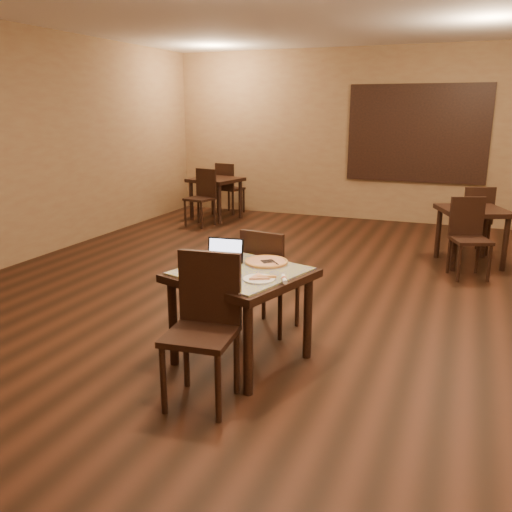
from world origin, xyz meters
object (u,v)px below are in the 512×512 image
at_px(chair_main_far, 267,275).
at_px(other_table_a_chair_near, 469,233).
at_px(other_table_a, 472,218).
at_px(other_table_b, 216,185).
at_px(pizza_pan, 266,263).
at_px(other_table_a_chair_far, 475,216).
at_px(tiled_table, 241,283).
at_px(chair_main_near, 205,319).
at_px(laptop, 223,258).
at_px(other_table_b_chair_near, 203,194).
at_px(other_table_b_chair_far, 228,185).

relative_size(chair_main_far, other_table_a_chair_near, 1.01).
height_order(other_table_a, other_table_b, other_table_b).
height_order(pizza_pan, other_table_a_chair_far, other_table_a_chair_far).
xyz_separation_m(tiled_table, chair_main_near, (-0.01, -0.61, -0.08)).
height_order(laptop, other_table_a_chair_near, laptop).
bearing_deg(other_table_b_chair_near, tiled_table, -47.82).
xyz_separation_m(other_table_a_chair_near, other_table_b_chair_near, (-4.31, 1.46, 0.01)).
distance_m(other_table_a_chair_near, other_table_a_chair_far, 1.12).
bearing_deg(chair_main_near, other_table_b_chair_near, 111.39).
height_order(other_table_a, other_table_a_chair_near, other_table_a_chair_near).
relative_size(other_table_a_chair_far, other_table_b_chair_near, 0.98).
xyz_separation_m(pizza_pan, other_table_a_chair_near, (1.50, 2.89, -0.23)).
height_order(chair_main_near, other_table_b_chair_far, chair_main_near).
bearing_deg(other_table_b_chair_far, other_table_a, 166.90).
distance_m(laptop, other_table_a_chair_near, 3.55).
relative_size(other_table_a, other_table_a_chair_far, 1.07).
distance_m(other_table_a_chair_far, other_table_b, 4.49).
relative_size(chair_main_far, other_table_a, 0.94).
bearing_deg(other_table_a_chair_far, other_table_b, -33.51).
relative_size(laptop, pizza_pan, 0.92).
xyz_separation_m(laptop, other_table_a_chair_far, (1.89, 4.15, -0.28)).
height_order(laptop, other_table_a_chair_far, laptop).
distance_m(chair_main_near, other_table_b, 6.36).
height_order(other_table_a_chair_far, other_table_b_chair_near, other_table_b_chair_near).
relative_size(laptop, other_table_a_chair_far, 0.34).
height_order(chair_main_near, laptop, chair_main_near).
distance_m(other_table_a_chair_far, other_table_b_chair_near, 4.39).
relative_size(tiled_table, other_table_b, 1.22).
relative_size(chair_main_far, laptop, 3.00).
bearing_deg(pizza_pan, other_table_b_chair_near, 122.84).
bearing_deg(chair_main_near, chair_main_far, 84.22).
bearing_deg(other_table_b_chair_near, pizza_pan, -45.33).
relative_size(other_table_b, other_table_b_chair_near, 0.98).
bearing_deg(chair_main_near, other_table_a_chair_near, 60.53).
relative_size(chair_main_near, other_table_a, 1.02).
xyz_separation_m(other_table_a, other_table_a_chair_far, (0.03, 0.56, -0.07)).
relative_size(chair_main_near, other_table_b_chair_far, 1.07).
bearing_deg(other_table_b_chair_near, laptop, -49.20).
height_order(chair_main_near, pizza_pan, chair_main_near).
xyz_separation_m(chair_main_far, other_table_b, (-2.69, 4.54, 0.08)).
distance_m(tiled_table, pizza_pan, 0.29).
bearing_deg(other_table_b, other_table_b_chair_far, 103.59).
height_order(laptop, other_table_b, laptop).
distance_m(chair_main_near, other_table_a_chair_far, 5.14).
bearing_deg(other_table_b_chair_far, laptop, 125.99).
height_order(tiled_table, pizza_pan, pizza_pan).
xyz_separation_m(chair_main_far, other_table_b_chair_near, (-2.68, 3.97, 0.01)).
bearing_deg(pizza_pan, other_table_b, 119.89).
bearing_deg(laptop, other_table_b_chair_far, 107.53).
height_order(pizza_pan, other_table_a, pizza_pan).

